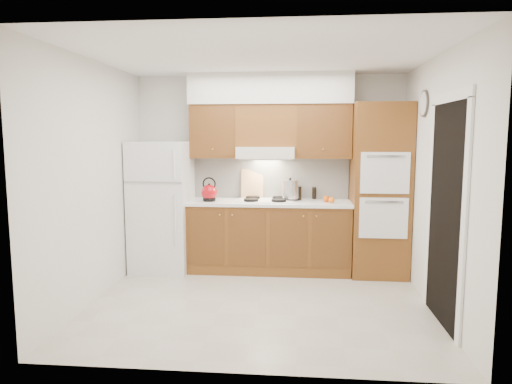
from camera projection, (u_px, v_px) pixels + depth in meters
floor at (260, 302)px, 4.94m from camera, size 3.60×3.60×0.00m
ceiling at (260, 56)px, 4.62m from camera, size 3.60×3.60×0.00m
wall_back at (269, 172)px, 6.26m from camera, size 3.60×0.02×2.60m
wall_left at (95, 182)px, 4.94m from camera, size 0.02×3.00×2.60m
wall_right at (437, 185)px, 4.62m from camera, size 0.02×3.00×2.60m
fridge at (162, 206)px, 6.09m from camera, size 0.75×0.72×1.72m
base_cabinets at (269, 237)px, 6.07m from camera, size 2.11×0.60×0.90m
countertop at (269, 203)px, 6.00m from camera, size 2.13×0.62×0.04m
backsplash at (271, 178)px, 6.25m from camera, size 2.11×0.03×0.56m
oven_cabinet at (379, 190)px, 5.83m from camera, size 0.70×0.65×2.20m
upper_cab_left at (215, 132)px, 6.09m from camera, size 0.63×0.33×0.70m
upper_cab_right at (323, 131)px, 5.97m from camera, size 0.73×0.33×0.70m
range_hood at (266, 152)px, 6.01m from camera, size 0.75×0.45×0.15m
upper_cab_over_hood at (266, 126)px, 6.02m from camera, size 0.75×0.33×0.55m
soffit at (270, 89)px, 5.95m from camera, size 2.13×0.36×0.40m
cooktop at (266, 200)px, 6.02m from camera, size 0.74×0.50×0.01m
doorway at (445, 215)px, 4.30m from camera, size 0.02×0.90×2.10m
wall_clock at (424, 103)px, 5.06m from camera, size 0.02×0.30×0.30m
kettle at (209, 193)px, 5.97m from camera, size 0.25×0.25×0.21m
cutting_board at (252, 184)px, 6.24m from camera, size 0.31×0.13×0.40m
stock_pot at (290, 189)px, 6.04m from camera, size 0.23×0.23×0.23m
condiment_a at (289, 192)px, 6.16m from camera, size 0.07×0.07×0.19m
condiment_b at (299, 193)px, 6.09m from camera, size 0.06×0.06×0.18m
condiment_c at (314, 193)px, 6.19m from camera, size 0.06×0.06×0.16m
orange_near at (331, 200)px, 5.81m from camera, size 0.09×0.09×0.08m
orange_far at (326, 199)px, 5.90m from camera, size 0.09×0.09×0.09m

